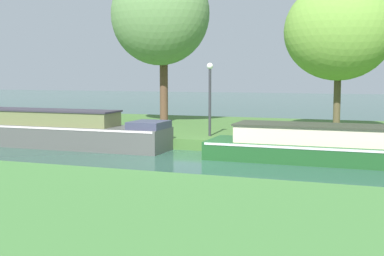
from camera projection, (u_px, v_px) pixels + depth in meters
ground_plane at (180, 160)px, 16.44m from camera, size 120.00×120.00×0.00m
riverbank_far at (237, 131)px, 22.97m from camera, size 72.00×10.00×0.40m
slate_barge at (60, 130)px, 19.30m from camera, size 8.35×1.69×1.40m
forest_narrowboat at (346, 147)px, 15.82m from camera, size 8.98×2.08×1.16m
willow_tree_left at (160, 15)px, 24.32m from camera, size 4.80×3.72×7.54m
willow_tree_centre at (338, 31)px, 20.69m from camera, size 4.36×3.44×6.03m
lamp_post at (210, 90)px, 19.26m from camera, size 0.24×0.24×2.74m
mooring_post_near at (27, 122)px, 21.15m from camera, size 0.13×0.13×0.74m
mooring_post_far at (315, 134)px, 17.23m from camera, size 0.17×0.17×0.67m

